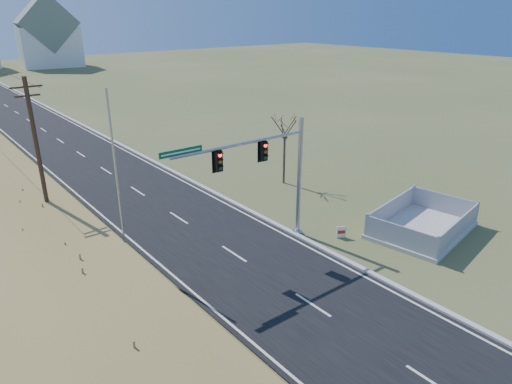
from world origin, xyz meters
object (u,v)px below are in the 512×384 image
object	(u,v)px
fence_enclosure	(422,227)
open_sign	(341,232)
bare_tree	(285,125)
traffic_signal_mast	(274,171)
flagpole	(119,196)

from	to	relation	value
fence_enclosure	open_sign	bearing A→B (deg)	141.26
open_sign	bare_tree	world-z (taller)	bare_tree
traffic_signal_mast	open_sign	bearing A→B (deg)	-29.61
fence_enclosure	bare_tree	distance (m)	12.29
fence_enclosure	open_sign	world-z (taller)	fence_enclosure
flagpole	open_sign	bearing A→B (deg)	-27.67
traffic_signal_mast	bare_tree	world-z (taller)	traffic_signal_mast
flagpole	bare_tree	bearing A→B (deg)	12.81
open_sign	flagpole	xyz separation A→B (m)	(-10.87, 5.70, 3.25)
open_sign	flagpole	bearing A→B (deg)	-174.80
traffic_signal_mast	bare_tree	bearing A→B (deg)	45.81
open_sign	bare_tree	size ratio (longest dim) A/B	0.13
traffic_signal_mast	flagpole	distance (m)	8.26
traffic_signal_mast	fence_enclosure	distance (m)	10.00
bare_tree	traffic_signal_mast	bearing A→B (deg)	-135.61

